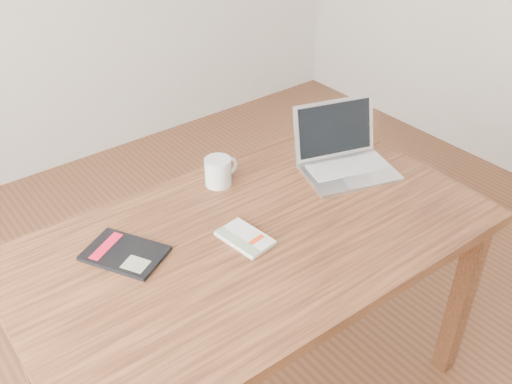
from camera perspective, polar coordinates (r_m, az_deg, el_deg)
room at (r=1.47m, az=2.31°, el=15.60°), size 4.04×4.04×2.70m
desk at (r=1.78m, az=-0.08°, el=-6.45°), size 1.46×0.85×0.75m
white_guidebook at (r=1.70m, az=-1.11°, el=-4.64°), size 0.12×0.18×0.01m
black_guidebook at (r=1.69m, az=-12.99°, el=-6.00°), size 0.24×0.27×0.01m
laptop at (r=2.04m, az=8.78°, el=3.57°), size 0.38×0.35×0.22m
coffee_mug at (r=1.93m, az=-3.74°, el=2.12°), size 0.13×0.09×0.10m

